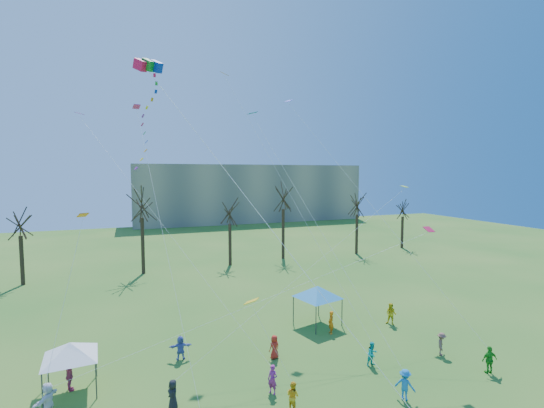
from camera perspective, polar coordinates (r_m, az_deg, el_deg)
name	(u,v)px	position (r m, az deg, el deg)	size (l,w,h in m)	color
distant_building	(250,193)	(102.63, -3.40, 1.68)	(60.00, 14.00, 15.00)	gray
bare_tree_row	(222,213)	(52.91, -7.48, -1.38)	(69.73, 8.27, 11.67)	black
big_box_kite	(151,123)	(25.36, -17.77, 11.52)	(6.07, 7.62, 24.12)	#F11140
canopy_tent_white	(70,350)	(26.29, -28.11, -18.84)	(4.04, 4.04, 3.03)	#3F3F44
canopy_tent_blue	(318,292)	(32.99, 6.88, -12.99)	(4.33, 4.33, 3.34)	#3F3F44
festival_crowd	(275,366)	(25.55, 0.45, -23.24)	(26.81, 10.31, 1.84)	#AE1539
small_kites_aloft	(254,168)	(28.18, -2.76, 5.46)	(26.82, 17.78, 31.69)	orange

